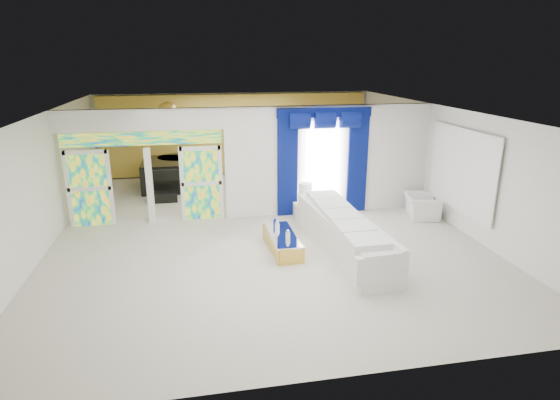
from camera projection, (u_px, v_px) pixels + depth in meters
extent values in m
plane|color=#B7AF9E|center=(260.00, 228.00, 11.92)|extent=(12.00, 12.00, 0.00)
cube|color=white|center=(330.00, 160.00, 12.80)|extent=(5.70, 0.18, 3.00)
cube|color=white|center=(141.00, 120.00, 11.55)|extent=(4.30, 0.18, 0.55)
cube|color=#994C3F|center=(90.00, 189.00, 11.81)|extent=(0.95, 0.04, 2.00)
cube|color=#994C3F|center=(202.00, 183.00, 12.31)|extent=(0.95, 0.04, 2.00)
cube|color=#994C3F|center=(143.00, 139.00, 11.69)|extent=(4.00, 0.05, 0.35)
cube|color=white|center=(323.00, 163.00, 12.67)|extent=(1.00, 0.02, 2.30)
cube|color=#030341|center=(288.00, 166.00, 12.48)|extent=(0.55, 0.10, 2.80)
cube|color=#030341|center=(357.00, 163.00, 12.84)|extent=(0.55, 0.10, 2.80)
cube|color=#030341|center=(324.00, 113.00, 12.24)|extent=(2.60, 0.12, 0.25)
cube|color=white|center=(462.00, 170.00, 11.40)|extent=(0.04, 2.70, 1.90)
cube|color=gold|center=(236.00, 134.00, 17.01)|extent=(9.70, 0.12, 2.90)
cube|color=silver|center=(343.00, 235.00, 10.39)|extent=(1.17, 4.18, 0.79)
cube|color=gold|center=(282.00, 242.00, 10.49)|extent=(0.67, 1.70, 0.37)
cube|color=silver|center=(316.00, 210.00, 12.67)|extent=(1.21, 0.42, 0.40)
cylinder|color=white|center=(305.00, 193.00, 12.47)|extent=(0.36, 0.36, 0.58)
imported|color=silver|center=(421.00, 206.00, 12.61)|extent=(1.04, 1.13, 0.63)
cube|color=black|center=(165.00, 174.00, 15.41)|extent=(1.43, 1.88, 0.95)
cube|color=black|center=(163.00, 197.00, 14.01)|extent=(0.86, 0.34, 0.29)
cube|color=tan|center=(86.00, 196.00, 13.18)|extent=(0.69, 0.65, 0.86)
sphere|color=gold|center=(168.00, 112.00, 13.92)|extent=(0.60, 0.60, 0.60)
cylinder|color=white|center=(277.00, 227.00, 10.74)|extent=(0.11, 0.11, 0.14)
cylinder|color=silver|center=(288.00, 236.00, 10.18)|extent=(0.10, 0.10, 0.15)
cylinder|color=navy|center=(275.00, 223.00, 10.92)|extent=(0.08, 0.08, 0.16)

